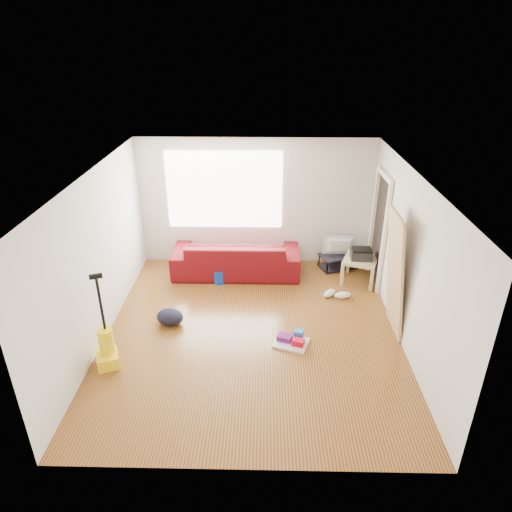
{
  "coord_description": "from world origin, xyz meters",
  "views": [
    {
      "loc": [
        0.19,
        -5.87,
        4.21
      ],
      "look_at": [
        0.05,
        0.6,
        1.03
      ],
      "focal_mm": 32.0,
      "sensor_mm": 36.0,
      "label": 1
    }
  ],
  "objects_px": {
    "bucket": "(219,282)",
    "cleaning_tray": "(292,340)",
    "vacuum": "(107,349)",
    "backpack": "(171,323)",
    "sofa": "(237,273)",
    "tv_stand": "(339,261)",
    "side_table": "(360,262)"
  },
  "relations": [
    {
      "from": "bucket",
      "to": "vacuum",
      "type": "xyz_separation_m",
      "value": [
        -1.34,
        -2.38,
        0.26
      ]
    },
    {
      "from": "sofa",
      "to": "tv_stand",
      "type": "bearing_deg",
      "value": -172.35
    },
    {
      "from": "vacuum",
      "to": "sofa",
      "type": "bearing_deg",
      "value": 37.23
    },
    {
      "from": "tv_stand",
      "to": "vacuum",
      "type": "height_order",
      "value": "vacuum"
    },
    {
      "from": "bucket",
      "to": "backpack",
      "type": "relative_size",
      "value": 0.6
    },
    {
      "from": "bucket",
      "to": "cleaning_tray",
      "type": "height_order",
      "value": "cleaning_tray"
    },
    {
      "from": "sofa",
      "to": "bucket",
      "type": "distance_m",
      "value": 0.47
    },
    {
      "from": "cleaning_tray",
      "to": "backpack",
      "type": "height_order",
      "value": "cleaning_tray"
    },
    {
      "from": "side_table",
      "to": "cleaning_tray",
      "type": "bearing_deg",
      "value": -124.67
    },
    {
      "from": "sofa",
      "to": "side_table",
      "type": "height_order",
      "value": "side_table"
    },
    {
      "from": "bucket",
      "to": "sofa",
      "type": "bearing_deg",
      "value": 50.77
    },
    {
      "from": "cleaning_tray",
      "to": "backpack",
      "type": "distance_m",
      "value": 1.99
    },
    {
      "from": "sofa",
      "to": "vacuum",
      "type": "height_order",
      "value": "vacuum"
    },
    {
      "from": "backpack",
      "to": "vacuum",
      "type": "height_order",
      "value": "vacuum"
    },
    {
      "from": "vacuum",
      "to": "cleaning_tray",
      "type": "bearing_deg",
      "value": -10.66
    },
    {
      "from": "bucket",
      "to": "cleaning_tray",
      "type": "bearing_deg",
      "value": -55.65
    },
    {
      "from": "vacuum",
      "to": "bucket",
      "type": "bearing_deg",
      "value": 38.69
    },
    {
      "from": "side_table",
      "to": "bucket",
      "type": "xyz_separation_m",
      "value": [
        -2.61,
        -0.08,
        -0.4
      ]
    },
    {
      "from": "backpack",
      "to": "cleaning_tray",
      "type": "bearing_deg",
      "value": 6.17
    },
    {
      "from": "cleaning_tray",
      "to": "sofa",
      "type": "bearing_deg",
      "value": 113.54
    },
    {
      "from": "vacuum",
      "to": "side_table",
      "type": "bearing_deg",
      "value": 9.96
    },
    {
      "from": "backpack",
      "to": "vacuum",
      "type": "xyz_separation_m",
      "value": [
        -0.68,
        -1.01,
        0.26
      ]
    },
    {
      "from": "sofa",
      "to": "cleaning_tray",
      "type": "bearing_deg",
      "value": 113.54
    },
    {
      "from": "tv_stand",
      "to": "backpack",
      "type": "bearing_deg",
      "value": -165.92
    },
    {
      "from": "bucket",
      "to": "vacuum",
      "type": "bearing_deg",
      "value": -119.36
    },
    {
      "from": "cleaning_tray",
      "to": "backpack",
      "type": "bearing_deg",
      "value": 165.9
    },
    {
      "from": "sofa",
      "to": "side_table",
      "type": "xyz_separation_m",
      "value": [
        2.31,
        -0.29,
        0.4
      ]
    },
    {
      "from": "tv_stand",
      "to": "bucket",
      "type": "relative_size",
      "value": 3.15
    },
    {
      "from": "bucket",
      "to": "cleaning_tray",
      "type": "relative_size",
      "value": 0.45
    },
    {
      "from": "side_table",
      "to": "backpack",
      "type": "relative_size",
      "value": 1.71
    },
    {
      "from": "bucket",
      "to": "cleaning_tray",
      "type": "xyz_separation_m",
      "value": [
        1.27,
        -1.86,
        0.05
      ]
    },
    {
      "from": "tv_stand",
      "to": "backpack",
      "type": "height_order",
      "value": "tv_stand"
    }
  ]
}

